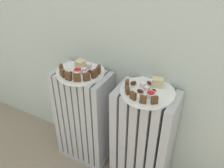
# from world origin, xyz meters

# --- Properties ---
(radiator_left) EXTENTS (0.29, 0.18, 0.56)m
(radiator_left) POSITION_xyz_m (-0.17, 0.28, 0.28)
(radiator_left) COLOR #B2B2B7
(radiator_left) RESTS_ON ground_plane
(radiator_right) EXTENTS (0.29, 0.18, 0.56)m
(radiator_right) POSITION_xyz_m (0.17, 0.28, 0.28)
(radiator_right) COLOR #B2B2B7
(radiator_right) RESTS_ON ground_plane
(plate_left) EXTENTS (0.24, 0.24, 0.01)m
(plate_left) POSITION_xyz_m (-0.17, 0.28, 0.57)
(plate_left) COLOR white
(plate_left) RESTS_ON radiator_left
(plate_right) EXTENTS (0.24, 0.24, 0.01)m
(plate_right) POSITION_xyz_m (0.17, 0.28, 0.57)
(plate_right) COLOR white
(plate_right) RESTS_ON radiator_right
(dark_cake_slice_left_0) EXTENTS (0.03, 0.03, 0.04)m
(dark_cake_slice_left_0) POSITION_xyz_m (-0.25, 0.23, 0.59)
(dark_cake_slice_left_0) COLOR #56351E
(dark_cake_slice_left_0) RESTS_ON plate_left
(dark_cake_slice_left_1) EXTENTS (0.03, 0.03, 0.04)m
(dark_cake_slice_left_1) POSITION_xyz_m (-0.22, 0.20, 0.59)
(dark_cake_slice_left_1) COLOR #56351E
(dark_cake_slice_left_1) RESTS_ON plate_left
(dark_cake_slice_left_2) EXTENTS (0.03, 0.02, 0.04)m
(dark_cake_slice_left_2) POSITION_xyz_m (-0.18, 0.19, 0.59)
(dark_cake_slice_left_2) COLOR #56351E
(dark_cake_slice_left_2) RESTS_ON plate_left
(dark_cake_slice_left_3) EXTENTS (0.03, 0.03, 0.04)m
(dark_cake_slice_left_3) POSITION_xyz_m (-0.13, 0.20, 0.59)
(dark_cake_slice_left_3) COLOR #56351E
(dark_cake_slice_left_3) RESTS_ON plate_left
(dark_cake_slice_left_4) EXTENTS (0.03, 0.03, 0.04)m
(dark_cake_slice_left_4) POSITION_xyz_m (-0.10, 0.23, 0.59)
(dark_cake_slice_left_4) COLOR #56351E
(dark_cake_slice_left_4) RESTS_ON plate_left
(dark_cake_slice_left_5) EXTENTS (0.02, 0.03, 0.04)m
(dark_cake_slice_left_5) POSITION_xyz_m (-0.08, 0.26, 0.59)
(dark_cake_slice_left_5) COLOR #56351E
(dark_cake_slice_left_5) RESTS_ON plate_left
(dark_cake_slice_left_6) EXTENTS (0.02, 0.03, 0.04)m
(dark_cake_slice_left_6) POSITION_xyz_m (-0.09, 0.31, 0.59)
(dark_cake_slice_left_6) COLOR #56351E
(dark_cake_slice_left_6) RESTS_ON plate_left
(marble_cake_slice_left_0) EXTENTS (0.05, 0.04, 0.05)m
(marble_cake_slice_left_0) POSITION_xyz_m (-0.18, 0.30, 0.60)
(marble_cake_slice_left_0) COLOR beige
(marble_cake_slice_left_0) RESTS_ON plate_left
(turkish_delight_left_0) EXTENTS (0.03, 0.03, 0.03)m
(turkish_delight_left_0) POSITION_xyz_m (-0.16, 0.33, 0.59)
(turkish_delight_left_0) COLOR white
(turkish_delight_left_0) RESTS_ON plate_left
(turkish_delight_left_1) EXTENTS (0.03, 0.03, 0.02)m
(turkish_delight_left_1) POSITION_xyz_m (-0.13, 0.26, 0.58)
(turkish_delight_left_1) COLOR white
(turkish_delight_left_1) RESTS_ON plate_left
(turkish_delight_left_2) EXTENTS (0.03, 0.03, 0.02)m
(turkish_delight_left_2) POSITION_xyz_m (-0.15, 0.28, 0.59)
(turkish_delight_left_2) COLOR white
(turkish_delight_left_2) RESTS_ON plate_left
(turkish_delight_left_3) EXTENTS (0.03, 0.03, 0.02)m
(turkish_delight_left_3) POSITION_xyz_m (-0.16, 0.22, 0.59)
(turkish_delight_left_3) COLOR white
(turkish_delight_left_3) RESTS_ON plate_left
(medjool_date_left_0) EXTENTS (0.03, 0.02, 0.02)m
(medjool_date_left_0) POSITION_xyz_m (-0.22, 0.31, 0.58)
(medjool_date_left_0) COLOR #3D1E0F
(medjool_date_left_0) RESTS_ON plate_left
(medjool_date_left_1) EXTENTS (0.02, 0.03, 0.02)m
(medjool_date_left_1) POSITION_xyz_m (-0.12, 0.28, 0.58)
(medjool_date_left_1) COLOR #3D1E0F
(medjool_date_left_1) RESTS_ON plate_left
(medjool_date_left_2) EXTENTS (0.02, 0.02, 0.02)m
(medjool_date_left_2) POSITION_xyz_m (-0.20, 0.23, 0.58)
(medjool_date_left_2) COLOR #3D1E0F
(medjool_date_left_2) RESTS_ON plate_left
(jam_bowl_left) EXTENTS (0.04, 0.04, 0.02)m
(jam_bowl_left) POSITION_xyz_m (-0.17, 0.25, 0.59)
(jam_bowl_left) COLOR white
(jam_bowl_left) RESTS_ON plate_left
(dark_cake_slice_right_0) EXTENTS (0.02, 0.03, 0.03)m
(dark_cake_slice_right_0) POSITION_xyz_m (0.08, 0.26, 0.59)
(dark_cake_slice_right_0) COLOR #56351E
(dark_cake_slice_right_0) RESTS_ON plate_right
(dark_cake_slice_right_1) EXTENTS (0.03, 0.03, 0.03)m
(dark_cake_slice_right_1) POSITION_xyz_m (0.11, 0.22, 0.59)
(dark_cake_slice_right_1) COLOR #56351E
(dark_cake_slice_right_1) RESTS_ON plate_right
(dark_cake_slice_right_2) EXTENTS (0.03, 0.02, 0.03)m
(dark_cake_slice_right_2) POSITION_xyz_m (0.14, 0.19, 0.59)
(dark_cake_slice_right_2) COLOR #56351E
(dark_cake_slice_right_2) RESTS_ON plate_right
(dark_cake_slice_right_3) EXTENTS (0.03, 0.02, 0.03)m
(dark_cake_slice_right_3) POSITION_xyz_m (0.19, 0.19, 0.59)
(dark_cake_slice_right_3) COLOR #56351E
(dark_cake_slice_right_3) RESTS_ON plate_right
(dark_cake_slice_right_4) EXTENTS (0.03, 0.03, 0.03)m
(dark_cake_slice_right_4) POSITION_xyz_m (0.23, 0.21, 0.59)
(dark_cake_slice_right_4) COLOR #56351E
(dark_cake_slice_right_4) RESTS_ON plate_right
(marble_cake_slice_right_0) EXTENTS (0.06, 0.05, 0.04)m
(marble_cake_slice_right_0) POSITION_xyz_m (0.20, 0.33, 0.59)
(marble_cake_slice_right_0) COLOR beige
(marble_cake_slice_right_0) RESTS_ON plate_right
(turkish_delight_right_0) EXTENTS (0.02, 0.02, 0.02)m
(turkish_delight_right_0) POSITION_xyz_m (0.17, 0.28, 0.58)
(turkish_delight_right_0) COLOR white
(turkish_delight_right_0) RESTS_ON plate_right
(turkish_delight_right_1) EXTENTS (0.03, 0.03, 0.02)m
(turkish_delight_right_1) POSITION_xyz_m (0.14, 0.30, 0.59)
(turkish_delight_right_1) COLOR white
(turkish_delight_right_1) RESTS_ON plate_right
(medjool_date_right_0) EXTENTS (0.03, 0.02, 0.02)m
(medjool_date_right_0) POSITION_xyz_m (0.16, 0.33, 0.58)
(medjool_date_right_0) COLOR #3D1E0F
(medjool_date_right_0) RESTS_ON plate_right
(medjool_date_right_1) EXTENTS (0.03, 0.03, 0.02)m
(medjool_date_right_1) POSITION_xyz_m (0.10, 0.29, 0.58)
(medjool_date_right_1) COLOR #3D1E0F
(medjool_date_right_1) RESTS_ON plate_right
(medjool_date_right_2) EXTENTS (0.02, 0.02, 0.01)m
(medjool_date_right_2) POSITION_xyz_m (0.20, 0.28, 0.58)
(medjool_date_right_2) COLOR #3D1E0F
(medjool_date_right_2) RESTS_ON plate_right
(medjool_date_right_3) EXTENTS (0.03, 0.02, 0.02)m
(medjool_date_right_3) POSITION_xyz_m (0.15, 0.25, 0.58)
(medjool_date_right_3) COLOR #3D1E0F
(medjool_date_right_3) RESTS_ON plate_right
(jam_bowl_right) EXTENTS (0.04, 0.04, 0.02)m
(jam_bowl_right) POSITION_xyz_m (0.20, 0.24, 0.59)
(jam_bowl_right) COLOR white
(jam_bowl_right) RESTS_ON plate_right
(fork) EXTENTS (0.05, 0.09, 0.00)m
(fork) POSITION_xyz_m (0.18, 0.29, 0.58)
(fork) COLOR #B7B7BC
(fork) RESTS_ON plate_right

